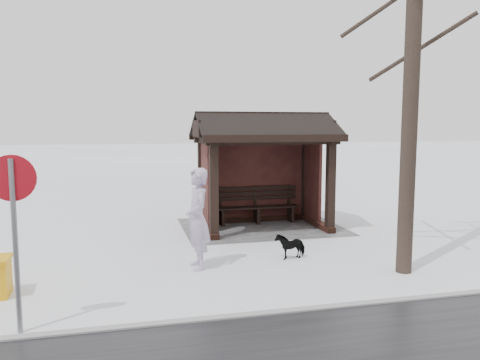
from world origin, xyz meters
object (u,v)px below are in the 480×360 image
dog (290,246)px  pedestrian (197,219)px  road_sign (14,206)px  bus_shelter (262,147)px

dog → pedestrian: bearing=-95.2°
dog → road_sign: road_sign is taller
bus_shelter → road_sign: bearing=47.8°
pedestrian → road_sign: size_ratio=0.82×
bus_shelter → road_sign: 7.36m
pedestrian → road_sign: road_sign is taller
bus_shelter → pedestrian: (2.22, 3.20, -1.20)m
bus_shelter → road_sign: bus_shelter is taller
pedestrian → dog: (-1.97, -0.24, -0.71)m
pedestrian → dog: size_ratio=3.15×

